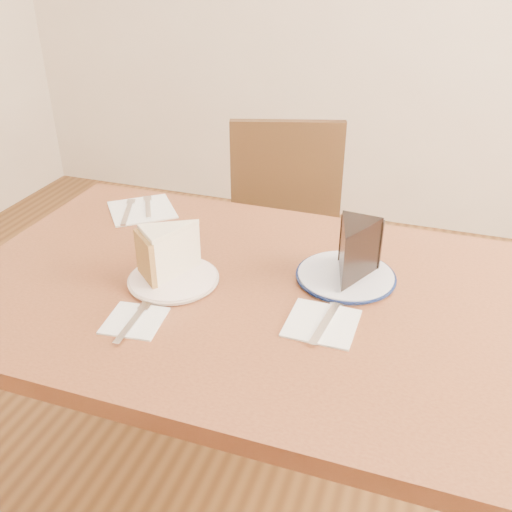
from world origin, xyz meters
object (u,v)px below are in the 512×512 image
at_px(carrot_cake, 174,251).
at_px(chocolate_cake, 352,255).
at_px(chair_far, 285,250).
at_px(plate_navy, 346,276).
at_px(table, 236,321).
at_px(plate_cream, 174,279).

distance_m(carrot_cake, chocolate_cake, 0.38).
height_order(chair_far, plate_navy, chair_far).
xyz_separation_m(plate_navy, carrot_cake, (-0.36, -0.11, 0.06)).
relative_size(table, chair_far, 1.35).
bearing_deg(carrot_cake, plate_cream, -35.79).
relative_size(plate_cream, carrot_cake, 1.53).
relative_size(table, carrot_cake, 9.74).
height_order(table, chair_far, chair_far).
xyz_separation_m(plate_cream, plate_navy, (0.35, 0.13, 0.00)).
bearing_deg(table, plate_navy, 24.51).
height_order(chair_far, carrot_cake, chair_far).
height_order(plate_cream, plate_navy, same).
bearing_deg(chair_far, chocolate_cake, 101.89).
distance_m(chair_far, plate_cream, 0.71).
height_order(plate_navy, carrot_cake, carrot_cake).
height_order(chair_far, plate_cream, chair_far).
bearing_deg(table, carrot_cake, -176.18).
bearing_deg(chocolate_cake, table, 26.38).
bearing_deg(carrot_cake, chair_far, 124.62).
height_order(carrot_cake, chocolate_cake, chocolate_cake).
bearing_deg(chocolate_cake, chair_far, -55.39).
relative_size(plate_navy, chocolate_cake, 1.64).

